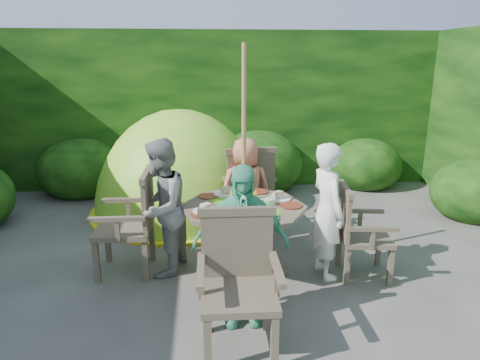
{
  "coord_description": "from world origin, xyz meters",
  "views": [
    {
      "loc": [
        -0.29,
        -3.36,
        2.06
      ],
      "look_at": [
        0.09,
        0.9,
        0.85
      ],
      "focal_mm": 32.0,
      "sensor_mm": 36.0,
      "label": 1
    }
  ],
  "objects": [
    {
      "name": "ground",
      "position": [
        0.0,
        0.0,
        0.0
      ],
      "size": [
        60.0,
        60.0,
        0.0
      ],
      "primitive_type": "plane",
      "color": "#484540",
      "rests_on": "ground"
    },
    {
      "name": "hedge_enclosure",
      "position": [
        0.0,
        1.33,
        1.25
      ],
      "size": [
        9.0,
        9.0,
        2.5
      ],
      "color": "black",
      "rests_on": "ground"
    },
    {
      "name": "patio_table",
      "position": [
        0.09,
        0.5,
        0.6
      ],
      "size": [
        1.36,
        1.36,
        0.85
      ],
      "rotation": [
        0.0,
        0.0,
        -0.12
      ],
      "color": "#463B2D",
      "rests_on": "ground"
    },
    {
      "name": "parasol_pole",
      "position": [
        0.09,
        0.5,
        1.1
      ],
      "size": [
        0.05,
        0.05,
        2.2
      ],
      "primitive_type": "cylinder",
      "rotation": [
        0.0,
        0.0,
        -0.12
      ],
      "color": "olive",
      "rests_on": "ground"
    },
    {
      "name": "garden_chair_right",
      "position": [
        1.18,
        0.36,
        0.47
      ],
      "size": [
        0.53,
        0.58,
        0.87
      ],
      "rotation": [
        0.0,
        0.0,
        1.45
      ],
      "color": "#463B2D",
      "rests_on": "ground"
    },
    {
      "name": "garden_chair_left",
      "position": [
        -0.99,
        0.64,
        0.53
      ],
      "size": [
        0.55,
        0.61,
        0.99
      ],
      "rotation": [
        0.0,
        0.0,
        -1.59
      ],
      "color": "#463B2D",
      "rests_on": "ground"
    },
    {
      "name": "garden_chair_back",
      "position": [
        0.24,
        1.58,
        0.55
      ],
      "size": [
        0.68,
        0.62,
        1.04
      ],
      "rotation": [
        0.0,
        0.0,
        3.25
      ],
      "color": "#463B2D",
      "rests_on": "ground"
    },
    {
      "name": "garden_chair_front",
      "position": [
        -0.06,
        -0.59,
        0.52
      ],
      "size": [
        0.6,
        0.54,
        0.98
      ],
      "rotation": [
        0.0,
        0.0,
        -0.02
      ],
      "color": "#463B2D",
      "rests_on": "ground"
    },
    {
      "name": "child_right",
      "position": [
        0.88,
        0.4,
        0.66
      ],
      "size": [
        0.4,
        0.53,
        1.33
      ],
      "primitive_type": "imported",
      "rotation": [
        0.0,
        0.0,
        1.75
      ],
      "color": "white",
      "rests_on": "ground"
    },
    {
      "name": "child_left",
      "position": [
        -0.71,
        0.6,
        0.67
      ],
      "size": [
        0.66,
        0.77,
        1.35
      ],
      "primitive_type": "imported",
      "rotation": [
        0.0,
        0.0,
        -1.84
      ],
      "color": "gray",
      "rests_on": "ground"
    },
    {
      "name": "child_back",
      "position": [
        0.19,
        1.29,
        0.61
      ],
      "size": [
        0.62,
        0.43,
        1.23
      ],
      "primitive_type": "imported",
      "rotation": [
        0.0,
        0.0,
        3.21
      ],
      "color": "#D17656",
      "rests_on": "ground"
    },
    {
      "name": "child_front",
      "position": [
        -0.01,
        -0.29,
        0.66
      ],
      "size": [
        0.78,
        0.34,
        1.32
      ],
      "primitive_type": "imported",
      "rotation": [
        0.0,
        0.0,
        -0.02
      ],
      "color": "#51BE91",
      "rests_on": "ground"
    },
    {
      "name": "dome_tent",
      "position": [
        -0.61,
        2.38,
        0.0
      ],
      "size": [
        2.49,
        2.49,
        2.84
      ],
      "rotation": [
        0.0,
        0.0,
        -0.03
      ],
      "color": "#73DE2A",
      "rests_on": "ground"
    }
  ]
}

